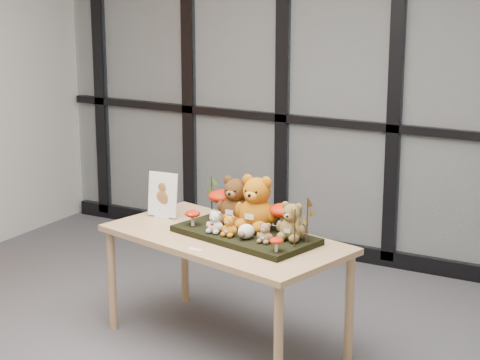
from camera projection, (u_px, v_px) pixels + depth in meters
The scene contains 22 objects.
room_shell at pixel (140, 75), 4.23m from camera, with size 5.00×5.00×5.00m.
glass_partition at pixel (337, 74), 6.38m from camera, with size 4.90×0.06×2.78m.
display_table at pixel (225, 247), 5.03m from camera, with size 1.57×1.03×0.67m.
diorama_tray at pixel (245, 235), 4.98m from camera, with size 0.83×0.41×0.04m, color black.
bear_pooh_yellow at pixel (257, 200), 4.99m from camera, with size 0.27×0.24×0.35m, color #B7610C, non-canonical shape.
bear_brown_medium at pixel (236, 198), 5.12m from camera, with size 0.24×0.21×0.31m, color #4C2A10, non-canonical shape.
bear_tan_back at pixel (292, 219), 4.82m from camera, with size 0.18×0.16×0.24m, color brown, non-canonical shape.
bear_small_yellow at pixel (229, 224), 4.89m from camera, with size 0.10×0.09×0.14m, color orange, non-canonical shape.
bear_white_bow at pixel (215, 220), 4.95m from camera, with size 0.11×0.10×0.14m, color silver, non-canonical shape.
bear_beige_small at pixel (265, 231), 4.78m from camera, with size 0.10×0.09×0.13m, color #95714D, non-canonical shape.
plush_cream_hedgehog at pixel (246, 231), 4.85m from camera, with size 0.07×0.06×0.09m, color white, non-canonical shape.
mushroom_back_left at pixel (222, 202), 5.24m from camera, with size 0.17×0.17×0.19m, color #AC1905, non-canonical shape.
mushroom_back_right at pixel (284, 217), 4.95m from camera, with size 0.17×0.17×0.19m, color #AC1905, non-canonical shape.
mushroom_front_left at pixel (193, 217), 5.09m from camera, with size 0.09×0.09×0.10m, color #AC1905, non-canonical shape.
mushroom_front_right at pixel (276, 244), 4.63m from camera, with size 0.08×0.08×0.09m, color #AC1905, non-canonical shape.
sprig_green_far_left at pixel (212, 196), 5.27m from camera, with size 0.05×0.05×0.25m, color #17370C, non-canonical shape.
sprig_green_mid_left at pixel (233, 204), 5.22m from camera, with size 0.05×0.05×0.18m, color #17370C, non-canonical shape.
sprig_dry_far_right at pixel (307, 220), 4.76m from camera, with size 0.05×0.05×0.26m, color brown, non-canonical shape.
sprig_dry_mid_right at pixel (295, 228), 4.69m from camera, with size 0.05×0.05×0.21m, color brown, non-canonical shape.
sprig_green_centre at pixel (258, 211), 5.10m from camera, with size 0.05×0.05×0.17m, color #17370C, non-canonical shape.
sign_holder at pixel (163, 197), 5.36m from camera, with size 0.20×0.07×0.28m.
label_card at pixel (195, 249), 4.78m from camera, with size 0.08×0.03×0.00m, color white.
Camera 1 is at (2.49, -3.45, 2.21)m, focal length 65.00 mm.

